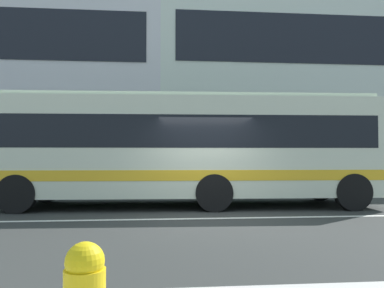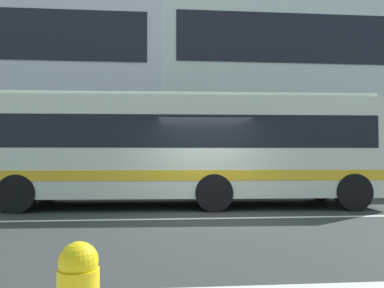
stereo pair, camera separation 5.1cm
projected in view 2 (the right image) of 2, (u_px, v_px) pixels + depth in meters
ground_plane at (211, 219)px, 9.04m from camera, size 160.00×160.00×0.00m
lane_centre_line at (211, 218)px, 9.04m from camera, size 60.00×0.16×0.01m
hedge_row_far at (133, 182)px, 14.74m from camera, size 13.17×1.10×0.98m
apartment_block_left at (13, 74)px, 23.30m from camera, size 18.00×9.27×12.94m
apartment_block_right at (307, 77)px, 24.92m from camera, size 19.00×9.27×13.22m
transit_bus at (187, 146)px, 11.34m from camera, size 11.00×3.02×3.21m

